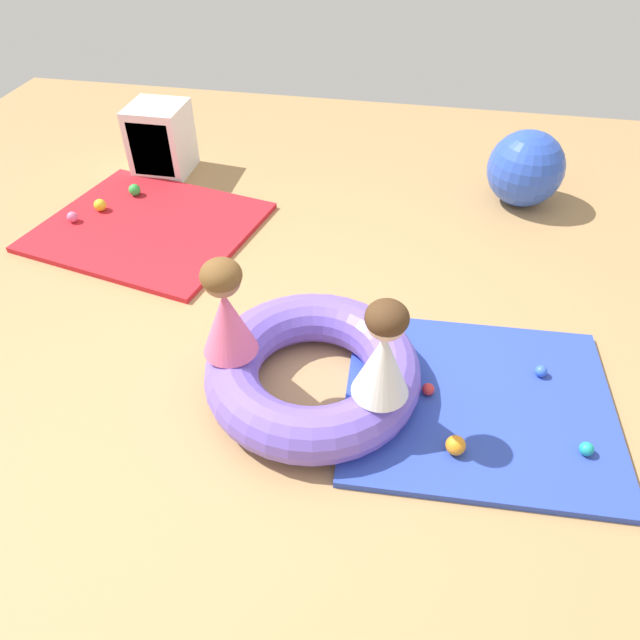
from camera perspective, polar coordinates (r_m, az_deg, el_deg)
ground_plane at (r=3.22m, az=-2.22°, el=-5.18°), size 8.00×8.00×0.00m
gym_mat_near_left at (r=3.15m, az=15.19°, el=-7.78°), size 1.42×1.25×0.04m
gym_mat_front at (r=4.52m, az=-16.40°, el=8.76°), size 1.70×1.55×0.04m
inflatable_cushion at (r=3.03m, az=-0.71°, el=-4.98°), size 1.12×1.12×0.28m
child_in_pink at (r=2.81m, az=-9.21°, el=1.05°), size 0.33×0.33×0.54m
child_in_white at (r=2.58m, az=6.24°, el=-3.08°), size 0.35×0.35×0.53m
play_ball_blue at (r=3.34m, az=20.81°, el=-4.70°), size 0.06×0.06×0.06m
play_ball_red at (r=3.09m, az=10.54°, el=-6.68°), size 0.07×0.07×0.07m
play_ball_pink at (r=4.70m, az=-23.05°, el=9.25°), size 0.08×0.08×0.08m
play_ball_green at (r=4.90m, az=-17.68°, el=12.03°), size 0.09×0.09×0.09m
play_ball_yellow at (r=4.77m, az=-20.71°, el=10.47°), size 0.09×0.09×0.09m
play_ball_orange at (r=2.86m, az=13.12°, el=-11.84°), size 0.10×0.10×0.10m
play_ball_teal at (r=3.07m, az=24.62°, el=-11.39°), size 0.07×0.07×0.07m
exercise_ball_large at (r=4.81m, az=19.46°, el=13.79°), size 0.57×0.57×0.57m
storage_cube at (r=5.18m, az=-15.39°, el=16.58°), size 0.44×0.44×0.56m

